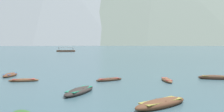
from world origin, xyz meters
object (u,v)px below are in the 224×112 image
(rowboat_3, at_px, (162,103))
(ferry_0, at_px, (67,51))
(rowboat_5, at_px, (110,80))
(rowboat_9, at_px, (168,80))
(rowboat_8, at_px, (216,78))
(rowboat_1, at_px, (25,80))
(rowboat_0, at_px, (80,91))
(rowboat_7, at_px, (11,75))

(rowboat_3, bearing_deg, ferry_0, 104.03)
(rowboat_3, relative_size, rowboat_5, 1.37)
(rowboat_9, relative_size, ferry_0, 0.33)
(rowboat_5, height_order, ferry_0, ferry_0)
(rowboat_3, xyz_separation_m, rowboat_8, (8.28, 11.46, 0.00))
(rowboat_3, distance_m, rowboat_9, 10.31)
(rowboat_3, relative_size, rowboat_9, 1.32)
(rowboat_1, xyz_separation_m, rowboat_9, (14.89, 0.11, 0.00))
(rowboat_9, bearing_deg, rowboat_0, -143.98)
(rowboat_3, bearing_deg, rowboat_5, 108.09)
(rowboat_7, bearing_deg, rowboat_8, -5.39)
(rowboat_8, bearing_deg, rowboat_3, -125.83)
(rowboat_1, bearing_deg, rowboat_5, 3.00)
(rowboat_1, xyz_separation_m, ferry_0, (-14.44, 96.88, 0.32))
(rowboat_0, xyz_separation_m, rowboat_5, (2.27, 6.38, -0.04))
(rowboat_8, bearing_deg, rowboat_0, -151.58)
(rowboat_1, distance_m, rowboat_3, 15.71)
(rowboat_7, xyz_separation_m, ferry_0, (-11.37, 93.05, 0.28))
(ferry_0, bearing_deg, rowboat_7, -83.03)
(rowboat_7, bearing_deg, ferry_0, 96.97)
(rowboat_0, bearing_deg, rowboat_8, 28.42)
(rowboat_8, relative_size, ferry_0, 0.37)
(rowboat_3, relative_size, rowboat_7, 1.36)
(rowboat_1, bearing_deg, rowboat_7, 128.65)
(rowboat_1, relative_size, rowboat_5, 1.02)
(rowboat_0, relative_size, ferry_0, 0.43)
(rowboat_0, height_order, rowboat_9, rowboat_0)
(rowboat_1, xyz_separation_m, rowboat_7, (-3.07, 3.84, 0.04))
(rowboat_5, bearing_deg, rowboat_8, 5.63)
(ferry_0, bearing_deg, rowboat_8, -69.85)
(rowboat_0, bearing_deg, rowboat_5, 70.43)
(rowboat_5, bearing_deg, rowboat_7, 164.22)
(rowboat_1, relative_size, ferry_0, 0.32)
(rowboat_9, xyz_separation_m, ferry_0, (-29.33, 96.77, 0.32))
(rowboat_1, height_order, rowboat_3, rowboat_3)
(rowboat_3, distance_m, rowboat_7, 20.53)
(rowboat_3, distance_m, rowboat_5, 10.85)
(rowboat_0, height_order, rowboat_8, rowboat_8)
(rowboat_7, height_order, rowboat_9, rowboat_7)
(rowboat_3, bearing_deg, rowboat_8, 54.17)
(rowboat_5, distance_m, ferry_0, 99.20)
(rowboat_0, xyz_separation_m, rowboat_7, (-9.66, 9.75, -0.01))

